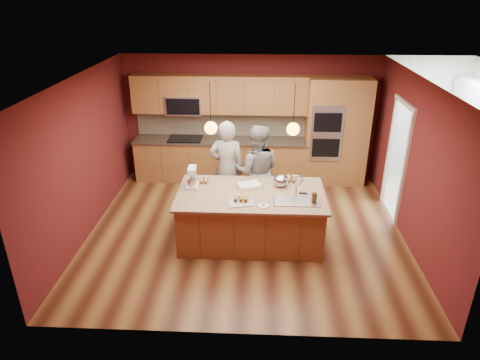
# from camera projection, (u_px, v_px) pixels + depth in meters

# --- Properties ---
(floor) EXTENTS (5.50, 5.50, 0.00)m
(floor) POSITION_uv_depth(u_px,v_px,m) (246.00, 230.00, 7.67)
(floor) COLOR #442112
(floor) RESTS_ON ground
(ceiling) EXTENTS (5.50, 5.50, 0.00)m
(ceiling) POSITION_uv_depth(u_px,v_px,m) (247.00, 79.00, 6.54)
(ceiling) COLOR silver
(ceiling) RESTS_ON ground
(wall_back) EXTENTS (5.50, 0.00, 5.50)m
(wall_back) POSITION_uv_depth(u_px,v_px,m) (250.00, 118.00, 9.37)
(wall_back) COLOR #541617
(wall_back) RESTS_ON ground
(wall_front) EXTENTS (5.50, 0.00, 5.50)m
(wall_front) POSITION_uv_depth(u_px,v_px,m) (239.00, 243.00, 4.84)
(wall_front) COLOR #541617
(wall_front) RESTS_ON ground
(wall_left) EXTENTS (0.00, 5.00, 5.00)m
(wall_left) POSITION_uv_depth(u_px,v_px,m) (84.00, 157.00, 7.22)
(wall_left) COLOR #541617
(wall_left) RESTS_ON ground
(wall_right) EXTENTS (0.00, 5.00, 5.00)m
(wall_right) POSITION_uv_depth(u_px,v_px,m) (414.00, 163.00, 6.99)
(wall_right) COLOR #541617
(wall_right) RESTS_ON ground
(cabinet_run) EXTENTS (3.74, 0.64, 2.30)m
(cabinet_run) POSITION_uv_depth(u_px,v_px,m) (219.00, 137.00, 9.32)
(cabinet_run) COLOR brown
(cabinet_run) RESTS_ON floor
(oven_column) EXTENTS (1.30, 0.62, 2.30)m
(oven_column) POSITION_uv_depth(u_px,v_px,m) (336.00, 132.00, 9.10)
(oven_column) COLOR brown
(oven_column) RESTS_ON floor
(doorway_trim) EXTENTS (0.08, 1.11, 2.20)m
(doorway_trim) POSITION_uv_depth(u_px,v_px,m) (396.00, 162.00, 7.84)
(doorway_trim) COLOR silver
(doorway_trim) RESTS_ON wall_right
(pendant_left) EXTENTS (0.20, 0.20, 0.80)m
(pendant_left) POSITION_uv_depth(u_px,v_px,m) (211.00, 128.00, 6.58)
(pendant_left) COLOR black
(pendant_left) RESTS_ON ceiling
(pendant_right) EXTENTS (0.20, 0.20, 0.80)m
(pendant_right) POSITION_uv_depth(u_px,v_px,m) (293.00, 129.00, 6.53)
(pendant_right) COLOR black
(pendant_right) RESTS_ON ceiling
(island) EXTENTS (2.43, 1.36, 1.27)m
(island) POSITION_uv_depth(u_px,v_px,m) (252.00, 216.00, 7.20)
(island) COLOR brown
(island) RESTS_ON floor
(person_left) EXTENTS (0.70, 0.49, 1.84)m
(person_left) POSITION_uv_depth(u_px,v_px,m) (227.00, 169.00, 7.88)
(person_left) COLOR black
(person_left) RESTS_ON floor
(person_right) EXTENTS (0.88, 0.70, 1.77)m
(person_right) POSITION_uv_depth(u_px,v_px,m) (257.00, 171.00, 7.87)
(person_right) COLOR slate
(person_right) RESTS_ON floor
(stand_mixer) EXTENTS (0.20, 0.27, 0.36)m
(stand_mixer) POSITION_uv_depth(u_px,v_px,m) (192.00, 179.00, 7.15)
(stand_mixer) COLOR white
(stand_mixer) RESTS_ON island
(sheet_cake) EXTENTS (0.51, 0.44, 0.05)m
(sheet_cake) POSITION_uv_depth(u_px,v_px,m) (249.00, 185.00, 7.24)
(sheet_cake) COLOR white
(sheet_cake) RESTS_ON island
(cooling_rack) EXTENTS (0.44, 0.36, 0.02)m
(cooling_rack) POSITION_uv_depth(u_px,v_px,m) (241.00, 203.00, 6.69)
(cooling_rack) COLOR silver
(cooling_rack) RESTS_ON island
(mixing_bowl) EXTENTS (0.25, 0.25, 0.22)m
(mixing_bowl) POSITION_uv_depth(u_px,v_px,m) (281.00, 181.00, 7.22)
(mixing_bowl) COLOR #B2B4B9
(mixing_bowl) RESTS_ON island
(plate) EXTENTS (0.16, 0.16, 0.01)m
(plate) POSITION_uv_depth(u_px,v_px,m) (263.00, 206.00, 6.60)
(plate) COLOR silver
(plate) RESTS_ON island
(tumbler) EXTENTS (0.08, 0.08, 0.17)m
(tumbler) POSITION_uv_depth(u_px,v_px,m) (314.00, 198.00, 6.67)
(tumbler) COLOR #32230E
(tumbler) RESTS_ON island
(phone) EXTENTS (0.14, 0.10, 0.01)m
(phone) POSITION_uv_depth(u_px,v_px,m) (303.00, 193.00, 7.00)
(phone) COLOR black
(phone) RESTS_ON island
(cupcakes_left) EXTENTS (0.16, 0.23, 0.07)m
(cupcakes_left) POSITION_uv_depth(u_px,v_px,m) (204.00, 180.00, 7.40)
(cupcakes_left) COLOR #C28F40
(cupcakes_left) RESTS_ON island
(cupcakes_rack) EXTENTS (0.23, 0.16, 0.07)m
(cupcakes_rack) POSITION_uv_depth(u_px,v_px,m) (241.00, 198.00, 6.73)
(cupcakes_rack) COLOR #C28F40
(cupcakes_rack) RESTS_ON island
(cupcakes_right) EXTENTS (0.25, 0.25, 0.07)m
(cupcakes_right) POSITION_uv_depth(u_px,v_px,m) (289.00, 178.00, 7.45)
(cupcakes_right) COLOR #C28F40
(cupcakes_right) RESTS_ON island
(washer) EXTENTS (0.69, 0.70, 0.93)m
(washer) POSITION_uv_depth(u_px,v_px,m) (469.00, 189.00, 8.14)
(washer) COLOR white
(washer) RESTS_ON floor
(dryer) EXTENTS (0.76, 0.78, 1.01)m
(dryer) POSITION_uv_depth(u_px,v_px,m) (455.00, 173.00, 8.72)
(dryer) COLOR white
(dryer) RESTS_ON floor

